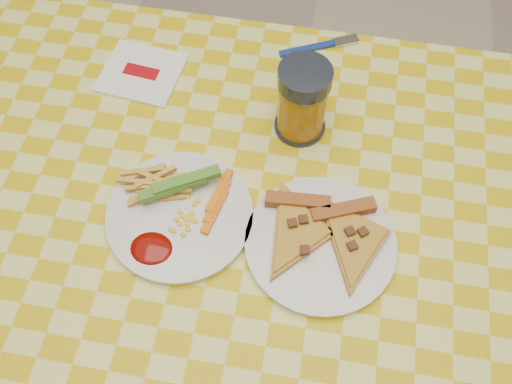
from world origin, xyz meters
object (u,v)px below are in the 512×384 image
table (252,248)px  drink_glass (302,101)px  plate_left (180,216)px  plate_right (320,244)px

table → drink_glass: (0.05, 0.20, 0.14)m
drink_glass → plate_left: bearing=-127.7°
plate_left → plate_right: size_ratio=1.00×
plate_left → drink_glass: (0.16, 0.21, 0.06)m
table → plate_right: 0.13m
table → drink_glass: bearing=77.5°
table → plate_left: (-0.11, -0.00, 0.08)m
drink_glass → plate_right: bearing=-74.2°
plate_left → drink_glass: size_ratio=1.59×
table → plate_left: plate_left is taller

